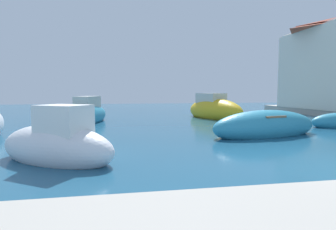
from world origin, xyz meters
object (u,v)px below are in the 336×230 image
(moored_boat_1, at_px, (85,115))
(moored_boat_5, at_px, (57,145))
(moored_boat_0, at_px, (266,127))
(waterfront_building_annex, at_px, (336,63))
(moored_boat_4, at_px, (214,110))
(waterfront_building_far, at_px, (334,63))

(moored_boat_1, xyz_separation_m, moored_boat_5, (0.37, -9.80, -0.03))
(moored_boat_0, relative_size, waterfront_building_annex, 0.67)
(moored_boat_4, bearing_deg, moored_boat_5, -56.46)
(moored_boat_4, relative_size, moored_boat_5, 1.49)
(moored_boat_5, bearing_deg, waterfront_building_far, -112.32)
(moored_boat_1, bearing_deg, waterfront_building_annex, 117.97)
(moored_boat_5, distance_m, waterfront_building_annex, 24.70)
(waterfront_building_far, bearing_deg, waterfront_building_annex, -90.00)
(moored_boat_0, relative_size, waterfront_building_far, 0.64)
(moored_boat_1, xyz_separation_m, moored_boat_4, (9.05, 1.70, 0.10))
(moored_boat_4, xyz_separation_m, waterfront_building_annex, (11.71, 1.84, 3.86))
(moored_boat_0, bearing_deg, waterfront_building_annex, -152.83)
(moored_boat_4, bearing_deg, waterfront_building_far, 80.98)
(moored_boat_0, xyz_separation_m, waterfront_building_annex, (12.28, 10.17, 4.05))
(moored_boat_5, bearing_deg, moored_boat_4, -93.16)
(moored_boat_4, relative_size, waterfront_building_far, 0.67)
(moored_boat_1, xyz_separation_m, waterfront_building_far, (20.77, 3.85, 3.99))
(waterfront_building_annex, distance_m, waterfront_building_far, 0.31)
(moored_boat_1, distance_m, waterfront_building_annex, 21.44)
(waterfront_building_annex, bearing_deg, moored_boat_0, -140.37)
(moored_boat_0, relative_size, moored_boat_5, 1.42)
(moored_boat_0, height_order, waterfront_building_far, waterfront_building_far)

